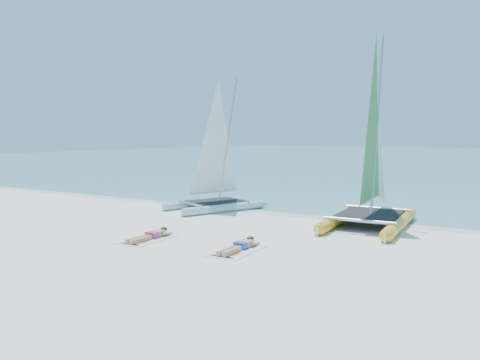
% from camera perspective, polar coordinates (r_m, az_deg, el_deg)
% --- Properties ---
extents(ground, '(140.00, 140.00, 0.00)m').
position_cam_1_polar(ground, '(14.33, 0.15, -7.52)').
color(ground, white).
rests_on(ground, ground).
extents(sea, '(140.00, 115.00, 0.01)m').
position_cam_1_polar(sea, '(75.46, 25.09, 2.54)').
color(sea, '#6FB9B7').
rests_on(sea, ground).
extents(wet_sand_strip, '(140.00, 1.40, 0.01)m').
position_cam_1_polar(wet_sand_strip, '(19.19, 8.48, -4.24)').
color(wet_sand_strip, silver).
rests_on(wet_sand_strip, ground).
extents(catamaran_blue, '(3.68, 4.79, 5.90)m').
position_cam_1_polar(catamaran_blue, '(20.30, -2.93, 1.34)').
color(catamaran_blue, '#A9CEDE').
rests_on(catamaran_blue, ground).
extents(catamaran_yellow, '(2.68, 5.66, 7.15)m').
position_cam_1_polar(catamaran_yellow, '(17.56, 16.03, 2.09)').
color(catamaran_yellow, orange).
rests_on(catamaran_yellow, ground).
extents(towel_a, '(1.00, 1.85, 0.02)m').
position_cam_1_polar(towel_a, '(14.83, -11.28, -7.15)').
color(towel_a, white).
rests_on(towel_a, ground).
extents(sunbather_a, '(0.37, 1.73, 0.26)m').
position_cam_1_polar(sunbather_a, '(14.95, -10.79, -6.61)').
color(sunbather_a, tan).
rests_on(sunbather_a, towel_a).
extents(towel_b, '(1.00, 1.85, 0.02)m').
position_cam_1_polar(towel_b, '(13.18, -0.48, -8.64)').
color(towel_b, white).
rests_on(towel_b, ground).
extents(sunbather_b, '(0.37, 1.73, 0.26)m').
position_cam_1_polar(sunbather_b, '(13.31, -0.05, -8.02)').
color(sunbather_b, tan).
rests_on(sunbather_b, towel_b).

